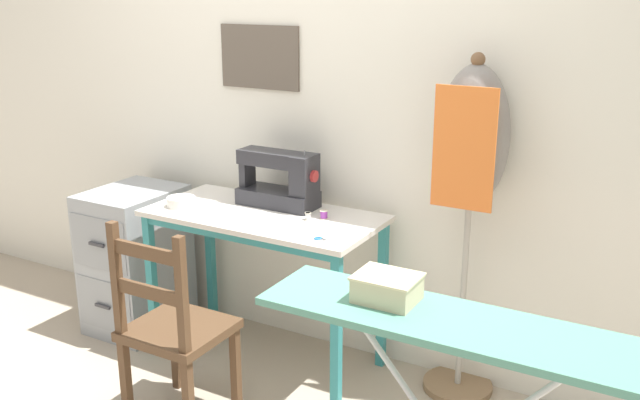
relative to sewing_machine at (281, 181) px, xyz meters
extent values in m
plane|color=tan|center=(-0.02, -0.41, -0.90)|extent=(14.00, 14.00, 0.00)
cube|color=silver|center=(-0.02, 0.20, 0.37)|extent=(10.00, 0.05, 2.55)
cube|color=brown|center=(-0.23, 0.17, 0.57)|extent=(0.45, 0.02, 0.31)
cube|color=silver|center=(-0.02, -0.13, -0.14)|extent=(1.12, 0.55, 0.02)
cube|color=teal|center=(-0.02, -0.37, -0.17)|extent=(1.04, 0.03, 0.04)
cube|color=teal|center=(-0.54, -0.37, -0.53)|extent=(0.04, 0.04, 0.75)
cube|color=teal|center=(0.50, -0.37, -0.53)|extent=(0.04, 0.04, 0.75)
cube|color=teal|center=(-0.54, 0.10, -0.53)|extent=(0.04, 0.04, 0.75)
cube|color=teal|center=(0.50, 0.10, -0.53)|extent=(0.04, 0.04, 0.75)
cube|color=#28282D|center=(-0.02, 0.00, -0.09)|extent=(0.39, 0.17, 0.08)
cube|color=#28282D|center=(0.13, 0.00, 0.05)|extent=(0.09, 0.15, 0.19)
cube|color=#28282D|center=(-0.04, 0.00, 0.11)|extent=(0.35, 0.13, 0.07)
cube|color=#28282D|center=(-0.20, 0.00, 0.01)|extent=(0.04, 0.09, 0.12)
cylinder|color=#B22D2D|center=(0.18, 0.00, 0.05)|extent=(0.02, 0.06, 0.06)
cylinder|color=#99999E|center=(0.13, 0.00, 0.16)|extent=(0.01, 0.01, 0.02)
cylinder|color=silver|center=(-0.43, -0.24, -0.10)|extent=(0.14, 0.14, 0.05)
cylinder|color=gray|center=(-0.43, -0.24, -0.08)|extent=(0.11, 0.11, 0.01)
cube|color=silver|center=(0.45, -0.32, -0.12)|extent=(0.10, 0.02, 0.00)
cube|color=silver|center=(0.45, -0.33, -0.12)|extent=(0.10, 0.03, 0.00)
torus|color=#2870B7|center=(0.38, -0.32, -0.12)|extent=(0.03, 0.03, 0.01)
torus|color=#2870B7|center=(0.39, -0.32, -0.12)|extent=(0.03, 0.03, 0.01)
cylinder|color=silver|center=(0.22, -0.12, -0.11)|extent=(0.02, 0.02, 0.04)
cylinder|color=beige|center=(0.22, -0.12, -0.09)|extent=(0.03, 0.03, 0.00)
cylinder|color=beige|center=(0.22, -0.12, -0.13)|extent=(0.03, 0.03, 0.00)
cylinder|color=purple|center=(0.27, -0.06, -0.11)|extent=(0.03, 0.03, 0.04)
cylinder|color=beige|center=(0.27, -0.06, -0.09)|extent=(0.04, 0.04, 0.00)
cylinder|color=beige|center=(0.27, -0.06, -0.13)|extent=(0.04, 0.04, 0.00)
cube|color=#513823|center=(-0.07, -0.72, -0.49)|extent=(0.40, 0.38, 0.04)
cube|color=#513823|center=(-0.24, -0.56, -0.71)|extent=(0.04, 0.04, 0.39)
cube|color=#513823|center=(0.10, -0.56, -0.71)|extent=(0.04, 0.04, 0.39)
cube|color=#513823|center=(-0.24, -0.88, -0.71)|extent=(0.04, 0.04, 0.39)
cube|color=#513823|center=(-0.24, -0.88, -0.23)|extent=(0.04, 0.04, 0.48)
cube|color=#513823|center=(0.10, -0.88, -0.23)|extent=(0.04, 0.04, 0.48)
cube|color=#513823|center=(-0.07, -0.88, -0.09)|extent=(0.34, 0.02, 0.06)
cube|color=#513823|center=(-0.07, -0.88, -0.25)|extent=(0.34, 0.02, 0.06)
cube|color=#93999E|center=(-0.84, -0.16, -0.51)|extent=(0.40, 0.50, 0.77)
cube|color=gray|center=(-0.84, -0.41, -0.34)|extent=(0.37, 0.01, 0.28)
cube|color=#333338|center=(-0.84, -0.42, -0.34)|extent=(0.10, 0.01, 0.02)
cube|color=gray|center=(-0.84, -0.41, -0.68)|extent=(0.37, 0.01, 0.28)
cube|color=#333338|center=(-0.84, -0.42, -0.68)|extent=(0.10, 0.01, 0.02)
cylinder|color=#846647|center=(0.91, 0.08, -0.89)|extent=(0.32, 0.32, 0.03)
cylinder|color=#ADA89E|center=(0.91, 0.08, -0.39)|extent=(0.03, 0.03, 0.96)
ellipsoid|color=gray|center=(0.91, 0.08, 0.30)|extent=(0.31, 0.22, 0.61)
sphere|color=brown|center=(0.91, 0.08, 0.62)|extent=(0.06, 0.06, 0.06)
cube|color=orange|center=(0.91, -0.04, 0.27)|extent=(0.26, 0.01, 0.51)
cube|color=#518E7A|center=(1.22, -0.96, -0.04)|extent=(1.22, 0.31, 0.02)
cube|color=beige|center=(0.98, -0.94, 0.01)|extent=(0.18, 0.15, 0.08)
cube|color=beige|center=(0.98, -0.94, 0.05)|extent=(0.19, 0.16, 0.01)
camera|label=1|loc=(1.80, -2.79, 0.91)|focal=40.00mm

